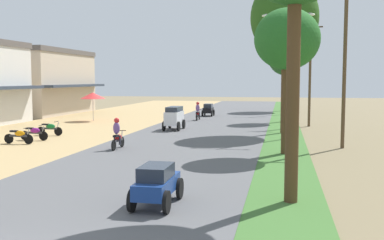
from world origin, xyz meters
TOP-DOWN VIEW (x-y plane):
  - shophouse_far at (-19.97, 38.16)m, footprint 8.55×12.50m
  - parked_motorbike_fourth at (-9.17, 16.67)m, footprint 1.80×0.54m
  - parked_motorbike_fifth at (-9.12, 18.23)m, footprint 1.80×0.54m
  - parked_motorbike_sixth at (-9.41, 20.64)m, footprint 1.80×0.54m
  - vendor_umbrella at (-10.88, 31.02)m, footprint 2.20×2.20m
  - median_tree_second at (5.71, 16.15)m, footprint 3.19×3.19m
  - median_tree_third at (5.58, 25.05)m, footprint 4.56×4.56m
  - median_tree_fourth at (5.63, 33.46)m, footprint 2.93×2.93m
  - median_tree_fifth at (5.89, 47.87)m, footprint 4.41×4.41m
  - streetlamp_near at (5.80, 21.85)m, footprint 3.16×0.20m
  - streetlamp_mid at (5.80, 41.93)m, footprint 3.16×0.20m
  - utility_pole_near at (8.78, 18.97)m, footprint 1.80×0.20m
  - utility_pole_far at (7.64, 30.49)m, footprint 1.80×0.20m
  - car_sedan_blue at (2.01, 5.84)m, footprint 1.10×2.26m
  - car_van_white at (-2.16, 25.41)m, footprint 1.19×2.41m
  - car_hatchback_black at (-1.72, 38.18)m, footprint 1.04×2.00m
  - motorbike_ahead_second at (-2.91, 15.77)m, footprint 0.54×1.80m
  - motorbike_ahead_third at (-1.87, 33.32)m, footprint 0.54×1.80m

SIDE VIEW (x-z plane):
  - parked_motorbike_fourth at x=-9.17m, z-range 0.08..1.02m
  - parked_motorbike_fifth at x=-9.12m, z-range 0.08..1.02m
  - parked_motorbike_sixth at x=-9.41m, z-range 0.08..1.02m
  - car_sedan_blue at x=2.01m, z-range 0.15..1.34m
  - car_hatchback_black at x=-1.72m, z-range 0.13..1.36m
  - motorbike_ahead_second at x=-2.91m, z-range 0.03..1.69m
  - motorbike_ahead_third at x=-1.87m, z-range 0.03..1.69m
  - car_van_white at x=-2.16m, z-range 0.19..1.86m
  - vendor_umbrella at x=-10.88m, z-range 1.05..3.57m
  - shophouse_far at x=-19.97m, z-range 0.01..6.91m
  - utility_pole_far at x=7.64m, z-range 0.19..8.50m
  - streetlamp_mid at x=5.80m, z-range 0.65..8.13m
  - utility_pole_near at x=8.78m, z-range 0.19..8.85m
  - streetlamp_near at x=5.80m, z-range 0.65..8.41m
  - median_tree_second at x=5.71m, z-range 2.04..9.16m
  - median_tree_fourth at x=5.63m, z-range 2.03..9.78m
  - median_tree_third at x=5.58m, z-range 2.64..13.08m
  - median_tree_fifth at x=5.89m, z-range 2.68..13.20m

